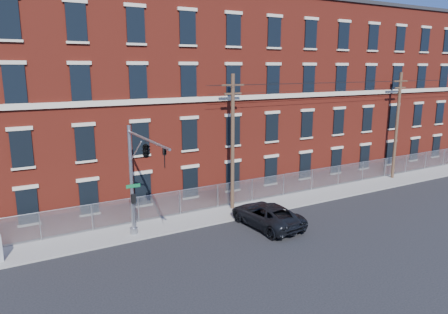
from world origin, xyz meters
TOP-DOWN VIEW (x-y plane):
  - ground at (0.00, 0.00)m, footprint 140.00×140.00m
  - sidewalk at (12.00, 5.00)m, footprint 65.00×3.00m
  - mill_building at (12.00, 13.93)m, footprint 55.30×14.32m
  - chain_link_fence at (12.00, 6.30)m, footprint 59.06×0.06m
  - traffic_signal_mast at (-6.00, 2.18)m, footprint 0.90×6.75m
  - utility_pole_near at (2.00, 5.60)m, footprint 1.80×0.28m
  - utility_pole_mid at (20.00, 5.60)m, footprint 1.80×0.28m
  - overhead_wires at (20.00, 5.60)m, footprint 40.00×0.62m
  - pickup_truck at (2.31, 1.61)m, footprint 3.00×5.90m

SIDE VIEW (x-z plane):
  - ground at x=0.00m, z-range 0.00..0.00m
  - sidewalk at x=12.00m, z-range 0.00..0.12m
  - pickup_truck at x=2.31m, z-range 0.00..1.60m
  - chain_link_fence at x=12.00m, z-range 0.13..1.98m
  - utility_pole_near at x=2.00m, z-range 0.34..10.34m
  - utility_pole_mid at x=20.00m, z-range 0.34..10.34m
  - traffic_signal_mast at x=-6.00m, z-range 1.89..8.89m
  - mill_building at x=12.00m, z-range 0.00..16.30m
  - overhead_wires at x=20.00m, z-range 8.81..9.43m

